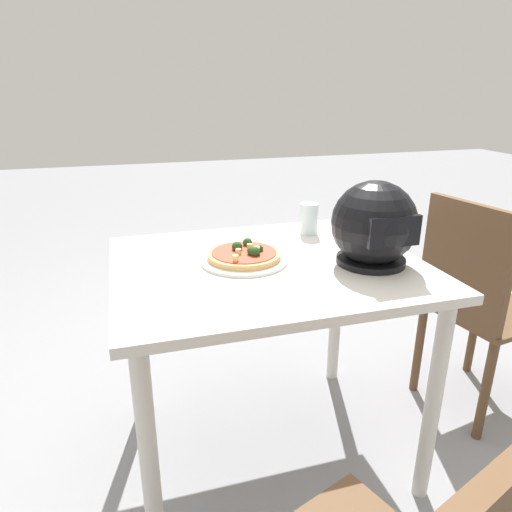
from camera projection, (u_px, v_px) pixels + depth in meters
The scene contains 7 objects.
ground_plane at pixel (266, 447), 1.76m from camera, with size 14.00×14.00×0.00m, color gray.
dining_table at pixel (268, 291), 1.54m from camera, with size 0.99×0.81×0.75m.
pizza_plate at pixel (244, 260), 1.51m from camera, with size 0.29×0.29×0.01m, color white.
pizza at pixel (245, 254), 1.50m from camera, with size 0.24×0.24×0.05m.
motorcycle_helmet at pixel (374, 225), 1.45m from camera, with size 0.27×0.27×0.27m.
drinking_glass at pixel (309, 219), 1.77m from camera, with size 0.07×0.07×0.12m, color silver.
chair_side at pixel (475, 299), 1.81m from camera, with size 0.46×0.46×0.90m.
Camera 1 is at (0.43, 1.34, 1.29)m, focal length 32.58 mm.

